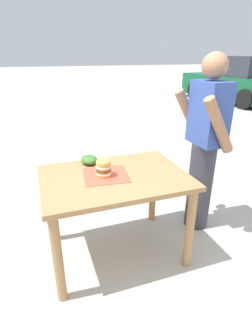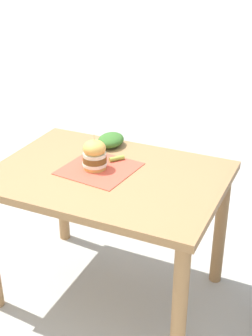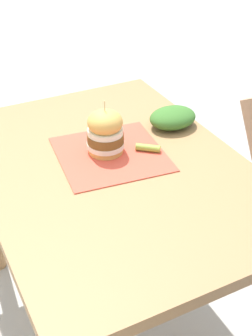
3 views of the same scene
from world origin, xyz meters
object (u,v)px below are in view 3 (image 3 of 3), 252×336
object	(u,v)px
patio_table	(113,195)
side_salad	(173,118)
sandwich	(105,132)
pickle_spear	(148,148)

from	to	relation	value
patio_table	side_salad	distance (m)	0.38
side_salad	sandwich	bearing A→B (deg)	10.59
sandwich	patio_table	bearing A→B (deg)	79.45
sandwich	pickle_spear	world-z (taller)	sandwich
side_salad	pickle_spear	bearing A→B (deg)	34.91
pickle_spear	side_salad	xyz separation A→B (m)	(-0.17, -0.12, 0.02)
patio_table	sandwich	distance (m)	0.22
patio_table	sandwich	xyz separation A→B (m)	(-0.02, -0.08, 0.20)
pickle_spear	patio_table	bearing A→B (deg)	8.25
patio_table	pickle_spear	xyz separation A→B (m)	(-0.14, -0.02, 0.14)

